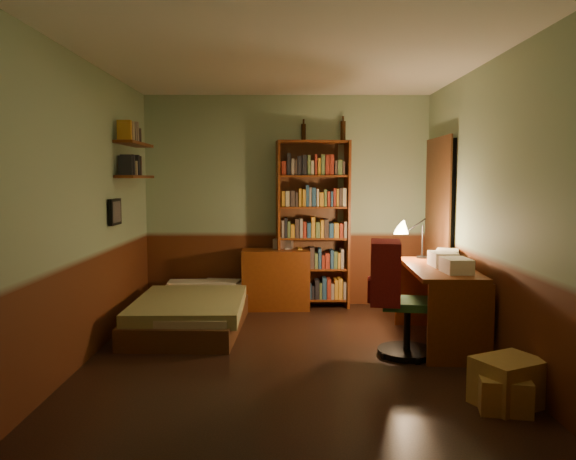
{
  "coord_description": "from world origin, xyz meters",
  "views": [
    {
      "loc": [
        -0.04,
        -4.97,
        1.57
      ],
      "look_at": [
        0.0,
        0.25,
        1.1
      ],
      "focal_mm": 35.0,
      "sensor_mm": 36.0,
      "label": 1
    }
  ],
  "objects_px": {
    "mini_stereo": "(283,244)",
    "desk": "(438,305)",
    "bookshelf": "(313,225)",
    "office_chair": "(408,304)",
    "cardboard_box_b": "(504,394)",
    "desk_lamp": "(423,227)",
    "dresser": "(276,279)",
    "cardboard_box_a": "(509,382)",
    "bed": "(193,299)"
  },
  "relations": [
    {
      "from": "mini_stereo",
      "to": "desk",
      "type": "distance_m",
      "value": 2.22
    },
    {
      "from": "bookshelf",
      "to": "office_chair",
      "type": "relative_size",
      "value": 2.2
    },
    {
      "from": "cardboard_box_b",
      "to": "bookshelf",
      "type": "bearing_deg",
      "value": 110.07
    },
    {
      "from": "desk",
      "to": "office_chair",
      "type": "xyz_separation_m",
      "value": [
        -0.38,
        -0.36,
        0.09
      ]
    },
    {
      "from": "desk",
      "to": "cardboard_box_b",
      "type": "bearing_deg",
      "value": -86.16
    },
    {
      "from": "bookshelf",
      "to": "desk_lamp",
      "type": "bearing_deg",
      "value": -47.49
    },
    {
      "from": "mini_stereo",
      "to": "desk_lamp",
      "type": "bearing_deg",
      "value": -23.05
    },
    {
      "from": "dresser",
      "to": "desk",
      "type": "bearing_deg",
      "value": -44.4
    },
    {
      "from": "desk_lamp",
      "to": "cardboard_box_b",
      "type": "relative_size",
      "value": 1.95
    },
    {
      "from": "dresser",
      "to": "mini_stereo",
      "type": "distance_m",
      "value": 0.45
    },
    {
      "from": "desk_lamp",
      "to": "cardboard_box_b",
      "type": "distance_m",
      "value": 2.37
    },
    {
      "from": "mini_stereo",
      "to": "desk",
      "type": "relative_size",
      "value": 0.16
    },
    {
      "from": "bookshelf",
      "to": "cardboard_box_a",
      "type": "distance_m",
      "value": 3.38
    },
    {
      "from": "bed",
      "to": "desk",
      "type": "xyz_separation_m",
      "value": [
        2.46,
        -0.67,
        0.08
      ]
    },
    {
      "from": "bookshelf",
      "to": "cardboard_box_b",
      "type": "xyz_separation_m",
      "value": [
        1.15,
        -3.14,
        -0.9
      ]
    },
    {
      "from": "cardboard_box_a",
      "to": "cardboard_box_b",
      "type": "relative_size",
      "value": 1.33
    },
    {
      "from": "dresser",
      "to": "cardboard_box_b",
      "type": "relative_size",
      "value": 2.44
    },
    {
      "from": "bed",
      "to": "cardboard_box_a",
      "type": "bearing_deg",
      "value": -37.68
    },
    {
      "from": "cardboard_box_b",
      "to": "mini_stereo",
      "type": "bearing_deg",
      "value": 115.34
    },
    {
      "from": "bed",
      "to": "mini_stereo",
      "type": "distance_m",
      "value": 1.44
    },
    {
      "from": "dresser",
      "to": "desk_lamp",
      "type": "distance_m",
      "value": 1.93
    },
    {
      "from": "dresser",
      "to": "office_chair",
      "type": "relative_size",
      "value": 0.88
    },
    {
      "from": "desk",
      "to": "cardboard_box_b",
      "type": "relative_size",
      "value": 4.17
    },
    {
      "from": "cardboard_box_b",
      "to": "office_chair",
      "type": "bearing_deg",
      "value": 107.99
    },
    {
      "from": "dresser",
      "to": "desk",
      "type": "relative_size",
      "value": 0.58
    },
    {
      "from": "mini_stereo",
      "to": "bookshelf",
      "type": "xyz_separation_m",
      "value": [
        0.36,
        -0.04,
        0.24
      ]
    },
    {
      "from": "bookshelf",
      "to": "cardboard_box_a",
      "type": "bearing_deg",
      "value": -74.32
    },
    {
      "from": "office_chair",
      "to": "dresser",
      "type": "bearing_deg",
      "value": 132.51
    },
    {
      "from": "mini_stereo",
      "to": "cardboard_box_b",
      "type": "relative_size",
      "value": 0.68
    },
    {
      "from": "mini_stereo",
      "to": "cardboard_box_b",
      "type": "height_order",
      "value": "mini_stereo"
    },
    {
      "from": "bookshelf",
      "to": "cardboard_box_a",
      "type": "xyz_separation_m",
      "value": [
        1.22,
        -3.04,
        -0.85
      ]
    },
    {
      "from": "cardboard_box_a",
      "to": "office_chair",
      "type": "bearing_deg",
      "value": 112.62
    },
    {
      "from": "bookshelf",
      "to": "desk",
      "type": "height_order",
      "value": "bookshelf"
    },
    {
      "from": "mini_stereo",
      "to": "bed",
      "type": "bearing_deg",
      "value": -124.61
    },
    {
      "from": "bed",
      "to": "mini_stereo",
      "type": "xyz_separation_m",
      "value": [
        0.97,
        0.93,
        0.49
      ]
    },
    {
      "from": "office_chair",
      "to": "cardboard_box_a",
      "type": "xyz_separation_m",
      "value": [
        0.47,
        -1.12,
        -0.3
      ]
    },
    {
      "from": "mini_stereo",
      "to": "desk",
      "type": "bearing_deg",
      "value": -35.44
    },
    {
      "from": "desk_lamp",
      "to": "office_chair",
      "type": "distance_m",
      "value": 1.18
    },
    {
      "from": "mini_stereo",
      "to": "desk_lamp",
      "type": "xyz_separation_m",
      "value": [
        1.47,
        -1.01,
        0.29
      ]
    },
    {
      "from": "mini_stereo",
      "to": "desk_lamp",
      "type": "distance_m",
      "value": 1.81
    },
    {
      "from": "cardboard_box_b",
      "to": "dresser",
      "type": "bearing_deg",
      "value": 117.62
    },
    {
      "from": "desk",
      "to": "desk_lamp",
      "type": "xyz_separation_m",
      "value": [
        -0.02,
        0.58,
        0.7
      ]
    },
    {
      "from": "mini_stereo",
      "to": "cardboard_box_a",
      "type": "bearing_deg",
      "value": -51.26
    },
    {
      "from": "office_chair",
      "to": "bed",
      "type": "bearing_deg",
      "value": 163.03
    },
    {
      "from": "desk",
      "to": "bookshelf",
      "type": "bearing_deg",
      "value": 129.02
    },
    {
      "from": "bed",
      "to": "dresser",
      "type": "bearing_deg",
      "value": 44.92
    },
    {
      "from": "desk",
      "to": "cardboard_box_b",
      "type": "height_order",
      "value": "desk"
    },
    {
      "from": "bed",
      "to": "mini_stereo",
      "type": "bearing_deg",
      "value": 46.19
    },
    {
      "from": "bed",
      "to": "office_chair",
      "type": "bearing_deg",
      "value": -23.82
    },
    {
      "from": "dresser",
      "to": "cardboard_box_a",
      "type": "distance_m",
      "value": 3.4
    }
  ]
}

